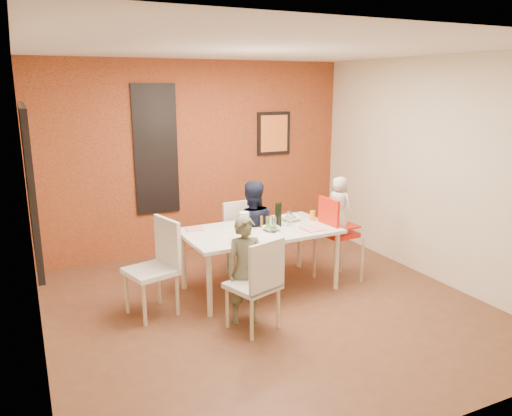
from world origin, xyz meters
name	(u,v)px	position (x,y,z in m)	size (l,w,h in m)	color
ground	(268,307)	(0.00, 0.00, 0.00)	(4.50, 4.50, 0.00)	brown
ceiling	(269,48)	(0.00, 0.00, 2.70)	(4.50, 4.50, 0.02)	silver
wall_back	(197,158)	(0.00, 2.25, 1.35)	(4.50, 0.02, 2.70)	beige
wall_front	(429,250)	(0.00, -2.25, 1.35)	(4.50, 0.02, 2.70)	beige
wall_left	(29,209)	(-2.25, 0.00, 1.35)	(0.02, 4.50, 2.70)	beige
wall_right	(434,170)	(2.25, 0.00, 1.35)	(0.02, 4.50, 2.70)	beige
brick_accent_wall	(198,158)	(0.00, 2.23, 1.35)	(4.50, 0.02, 2.70)	maroon
picture_window_frame	(30,181)	(-2.22, 0.20, 1.55)	(0.05, 1.70, 1.30)	black
picture_window_pane	(31,181)	(-2.21, 0.20, 1.55)	(0.02, 1.55, 1.15)	black
glassblock_strip	(156,150)	(-0.60, 2.21, 1.50)	(0.55, 0.03, 1.70)	silver
glassblock_surround	(156,150)	(-0.60, 2.21, 1.50)	(0.60, 0.03, 1.76)	black
art_print_frame	(274,133)	(1.20, 2.21, 1.65)	(0.54, 0.03, 0.64)	black
art_print_canvas	(274,133)	(1.20, 2.19, 1.65)	(0.44, 0.01, 0.54)	orange
dining_table	(260,235)	(0.15, 0.51, 0.67)	(1.79, 1.03, 0.73)	silver
chair_near	(259,280)	(-0.32, -0.43, 0.53)	(0.55, 0.55, 0.94)	beige
chair_far	(243,235)	(0.16, 1.03, 0.52)	(0.47, 0.47, 0.93)	silver
chair_left	(158,261)	(-1.08, 0.41, 0.56)	(0.57, 0.57, 1.01)	silver
high_chair	(336,231)	(1.09, 0.34, 0.64)	(0.48, 0.48, 1.06)	red
child_near	(246,270)	(-0.34, -0.19, 0.55)	(0.40, 0.26, 1.11)	brown
child_far	(252,232)	(0.17, 0.78, 0.63)	(0.61, 0.47, 1.25)	black
toddler	(339,205)	(1.12, 0.34, 0.96)	(0.33, 0.22, 0.68)	beige
plate_near_left	(240,242)	(-0.25, 0.16, 0.74)	(0.22, 0.22, 0.01)	white
plate_far_mid	(254,221)	(0.24, 0.86, 0.74)	(0.22, 0.22, 0.01)	white
plate_near_right	(313,229)	(0.71, 0.25, 0.74)	(0.24, 0.24, 0.01)	white
plate_far_left	(195,229)	(-0.53, 0.83, 0.74)	(0.20, 0.20, 0.01)	white
salad_bowl_a	(271,228)	(0.24, 0.41, 0.76)	(0.19, 0.19, 0.05)	white
salad_bowl_b	(291,219)	(0.66, 0.68, 0.76)	(0.22, 0.22, 0.05)	white
wine_bottle	(278,214)	(0.40, 0.53, 0.88)	(0.08, 0.08, 0.29)	black
wine_glass_a	(273,225)	(0.23, 0.33, 0.83)	(0.06, 0.06, 0.18)	white
wine_glass_b	(289,219)	(0.53, 0.49, 0.82)	(0.06, 0.06, 0.18)	white
paper_towel_roll	(244,223)	(-0.08, 0.44, 0.86)	(0.11, 0.11, 0.24)	white
condiment_red	(267,222)	(0.26, 0.54, 0.80)	(0.03, 0.03, 0.13)	red
condiment_green	(268,223)	(0.25, 0.50, 0.80)	(0.03, 0.03, 0.13)	#317A28
condiment_brown	(262,222)	(0.20, 0.57, 0.80)	(0.03, 0.03, 0.14)	brown
sippy_cup	(312,216)	(0.91, 0.59, 0.79)	(0.07, 0.07, 0.12)	orange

